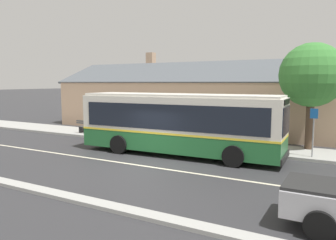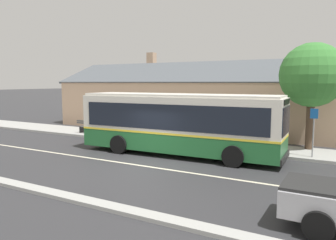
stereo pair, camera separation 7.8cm
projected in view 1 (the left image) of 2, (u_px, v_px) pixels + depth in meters
The scene contains 9 objects.
ground_plane at pixel (138, 165), 15.11m from camera, with size 300.00×300.00×0.00m, color #2D2D30.
sidewalk_far at pixel (192, 143), 20.33m from camera, with size 60.00×3.00×0.15m, color #9E9E99.
curb_near at pixel (58, 195), 10.97m from camera, with size 60.00×0.50×0.12m, color #9E9E99.
lane_divider_stripe at pixel (138, 165), 15.11m from camera, with size 60.00×0.16×0.01m, color beige.
community_building at pixel (222, 104), 26.98m from camera, with size 27.65×9.29×6.58m.
transit_bus at pixel (179, 122), 17.13m from camera, with size 10.82×3.04×3.20m.
bench_by_building at pixel (88, 127), 23.47m from camera, with size 1.86×0.51×0.94m.
street_tree_primary at pixel (311, 77), 17.65m from camera, with size 3.46×3.46×5.93m.
bus_stop_sign at pixel (313, 127), 15.94m from camera, with size 0.36×0.07×2.40m.
Camera 1 is at (8.35, -12.27, 3.81)m, focal length 35.00 mm.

